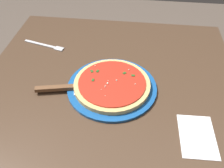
% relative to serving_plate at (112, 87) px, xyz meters
% --- Properties ---
extents(restaurant_table, '(1.06, 0.92, 0.77)m').
position_rel_serving_plate_xyz_m(restaurant_table, '(0.06, -0.01, -0.14)').
color(restaurant_table, black).
rests_on(restaurant_table, ground_plane).
extents(serving_plate, '(0.31, 0.31, 0.01)m').
position_rel_serving_plate_xyz_m(serving_plate, '(0.00, 0.00, 0.00)').
color(serving_plate, '#195199').
rests_on(serving_plate, restaurant_table).
extents(pizza, '(0.26, 0.26, 0.02)m').
position_rel_serving_plate_xyz_m(pizza, '(-0.00, -0.00, 0.01)').
color(pizza, '#DBB26B').
rests_on(pizza, serving_plate).
extents(pizza_server, '(0.09, 0.22, 0.01)m').
position_rel_serving_plate_xyz_m(pizza_server, '(0.03, -0.15, 0.01)').
color(pizza_server, silver).
rests_on(pizza_server, serving_plate).
extents(napkin_folded_right, '(0.15, 0.11, 0.00)m').
position_rel_serving_plate_xyz_m(napkin_folded_right, '(0.17, 0.27, -0.00)').
color(napkin_folded_right, white).
rests_on(napkin_folded_right, restaurant_table).
extents(fork, '(0.06, 0.18, 0.00)m').
position_rel_serving_plate_xyz_m(fork, '(-0.22, -0.31, -0.00)').
color(fork, silver).
rests_on(fork, restaurant_table).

